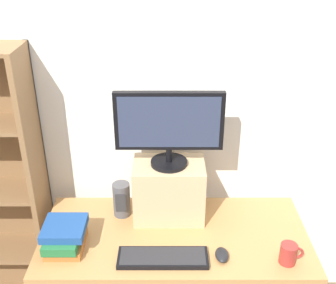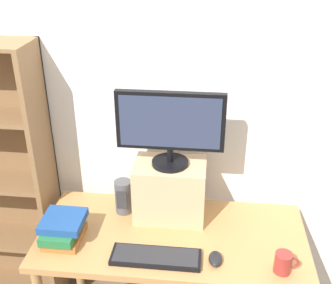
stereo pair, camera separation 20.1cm
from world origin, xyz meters
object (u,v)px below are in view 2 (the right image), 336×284
object	(u,v)px
computer_monitor	(170,126)
coffee_mug	(284,263)
desk_speaker	(123,197)
keyboard	(156,257)
book_stack	(63,229)
computer_mouse	(215,259)
desk	(172,247)
riser_box	(170,190)

from	to	relation	value
computer_monitor	coffee_mug	bearing A→B (deg)	-33.69
coffee_mug	desk_speaker	size ratio (longest dim) A/B	0.58
keyboard	book_stack	world-z (taller)	book_stack
book_stack	coffee_mug	distance (m)	1.08
keyboard	desk_speaker	world-z (taller)	desk_speaker
computer_monitor	computer_mouse	world-z (taller)	computer_monitor
keyboard	book_stack	size ratio (longest dim) A/B	1.82
computer_mouse	desk_speaker	world-z (taller)	desk_speaker
computer_mouse	computer_monitor	bearing A→B (deg)	126.20
desk	computer_mouse	xyz separation A→B (m)	(0.22, -0.18, 0.10)
desk	book_stack	world-z (taller)	book_stack
computer_monitor	keyboard	size ratio (longest dim) A/B	1.26
computer_mouse	desk	bearing A→B (deg)	140.91
desk_speaker	keyboard	bearing A→B (deg)	-57.65
book_stack	desk_speaker	distance (m)	0.37
riser_box	keyboard	world-z (taller)	riser_box
desk	keyboard	bearing A→B (deg)	-107.08
coffee_mug	desk	bearing A→B (deg)	158.43
computer_mouse	desk_speaker	distance (m)	0.62
desk	desk_speaker	bearing A→B (deg)	150.00
book_stack	desk_speaker	world-z (taller)	desk_speaker
desk	computer_monitor	distance (m)	0.65
computer_mouse	coffee_mug	world-z (taller)	coffee_mug
coffee_mug	keyboard	bearing A→B (deg)	178.40
keyboard	desk_speaker	distance (m)	0.43
computer_monitor	computer_mouse	distance (m)	0.67
coffee_mug	desk_speaker	bearing A→B (deg)	155.34
computer_monitor	book_stack	xyz separation A→B (m)	(-0.51, -0.26, -0.48)
keyboard	computer_mouse	bearing A→B (deg)	2.54
keyboard	coffee_mug	distance (m)	0.59
keyboard	book_stack	xyz separation A→B (m)	(-0.48, 0.10, 0.05)
computer_monitor	coffee_mug	world-z (taller)	computer_monitor
desk	coffee_mug	bearing A→B (deg)	-21.57
keyboard	desk_speaker	bearing A→B (deg)	122.35
riser_box	book_stack	size ratio (longest dim) A/B	1.58
keyboard	coffee_mug	bearing A→B (deg)	-1.60
riser_box	computer_mouse	xyz separation A→B (m)	(0.25, -0.35, -0.14)
riser_box	coffee_mug	bearing A→B (deg)	-33.79
desk	keyboard	distance (m)	0.23
riser_box	computer_mouse	distance (m)	0.45
book_stack	computer_mouse	bearing A→B (deg)	-6.27
coffee_mug	book_stack	bearing A→B (deg)	173.99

